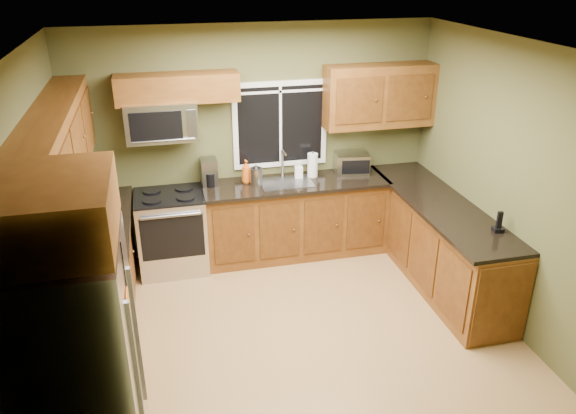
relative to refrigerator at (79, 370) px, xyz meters
name	(u,v)px	position (x,y,z in m)	size (l,w,h in m)	color
floor	(291,328)	(1.74, 1.30, -0.90)	(4.20, 4.20, 0.00)	olive
ceiling	(292,46)	(1.74, 1.30, 1.80)	(4.20, 4.20, 0.00)	white
back_wall	(255,143)	(1.74, 3.10, 0.45)	(4.20, 4.20, 0.00)	#4B4C28
front_wall	(363,320)	(1.74, -0.50, 0.45)	(4.20, 4.20, 0.00)	#4B4C28
left_wall	(39,227)	(-0.36, 1.30, 0.45)	(3.60, 3.60, 0.00)	#4B4C28
right_wall	(502,182)	(3.84, 1.30, 0.45)	(3.60, 3.60, 0.00)	#4B4C28
window	(280,124)	(2.04, 3.08, 0.65)	(1.12, 0.03, 1.02)	white
base_cabinets_left	(98,287)	(-0.06, 1.78, -0.45)	(0.60, 2.65, 0.90)	brown
countertop_left	(94,243)	(-0.04, 1.78, 0.02)	(0.65, 2.65, 0.04)	black
base_cabinets_back	(295,219)	(2.15, 2.80, -0.45)	(2.17, 0.60, 0.90)	brown
countertop_back	(296,184)	(2.15, 2.78, 0.02)	(2.17, 0.65, 0.04)	black
base_cabinets_peninsula	(438,243)	(3.54, 1.84, -0.45)	(0.60, 2.52, 0.90)	brown
countertop_peninsula	(440,204)	(3.51, 1.85, 0.02)	(0.65, 2.50, 0.04)	black
upper_cabinets_left	(58,147)	(-0.20, 1.78, 0.96)	(0.33, 2.65, 0.72)	brown
upper_cabinets_back_left	(177,88)	(0.89, 2.94, 1.17)	(1.30, 0.33, 0.30)	brown
upper_cabinets_back_right	(379,96)	(3.19, 2.94, 0.96)	(1.30, 0.33, 0.72)	brown
upper_cabinet_over_fridge	(48,212)	(0.00, 0.00, 1.13)	(0.72, 0.90, 0.38)	brown
refrigerator	(79,370)	(0.00, 0.00, 0.00)	(0.74, 0.90, 1.80)	#B7B7BC
range	(172,231)	(0.69, 2.77, -0.43)	(0.76, 0.69, 0.94)	#B7B7BC
microwave	(161,121)	(0.69, 2.91, 0.83)	(0.76, 0.41, 0.42)	#B7B7BC
sink	(286,181)	(2.04, 2.79, 0.05)	(0.60, 0.42, 0.36)	slate
toaster_oven	(352,163)	(2.88, 2.92, 0.16)	(0.43, 0.36, 0.24)	#B7B7BC
coffee_maker	(209,173)	(1.17, 2.94, 0.18)	(0.18, 0.25, 0.30)	slate
kettle	(256,175)	(1.69, 2.80, 0.15)	(0.16, 0.16, 0.25)	#B7B7BC
paper_towel_roll	(313,165)	(2.39, 2.91, 0.18)	(0.16, 0.16, 0.31)	white
soap_bottle_a	(246,171)	(1.59, 2.89, 0.18)	(0.11, 0.11, 0.27)	orange
soap_bottle_b	(299,170)	(2.22, 2.90, 0.14)	(0.09, 0.09, 0.21)	white
soap_bottle_c	(257,172)	(1.73, 2.98, 0.13)	(0.14, 0.14, 0.18)	white
cordless_phone	(499,226)	(3.72, 1.08, 0.10)	(0.11, 0.11, 0.21)	black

